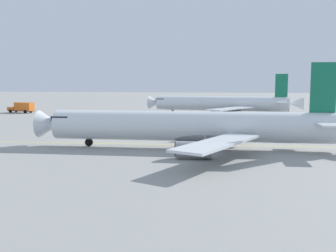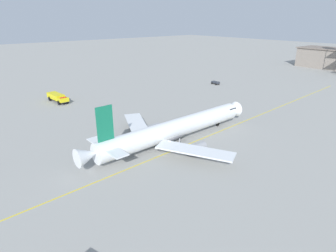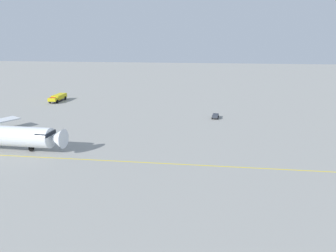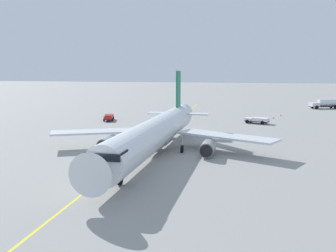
% 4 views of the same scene
% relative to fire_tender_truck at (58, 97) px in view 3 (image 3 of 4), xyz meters
% --- Properties ---
extents(fire_tender_truck, '(3.86, 10.28, 2.50)m').
position_rel_fire_tender_truck_xyz_m(fire_tender_truck, '(0.00, 0.00, 0.00)').
color(fire_tender_truck, '#232326').
rests_on(fire_tender_truck, ground_plane).
extents(baggage_truck_truck, '(2.19, 3.72, 1.22)m').
position_rel_fire_tender_truck_xyz_m(baggage_truck_truck, '(59.41, -15.82, -0.83)').
color(baggage_truck_truck, '#232326').
rests_on(baggage_truck_truck, ground_plane).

